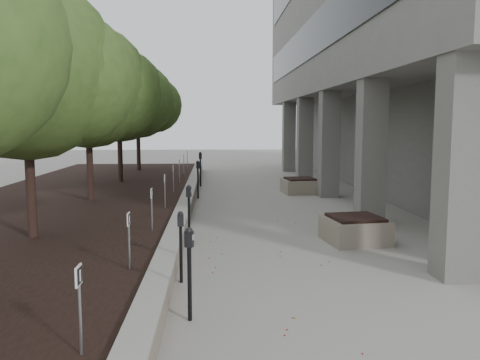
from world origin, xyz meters
name	(u,v)px	position (x,y,z in m)	size (l,w,h in m)	color
ground	(275,301)	(0.00, 0.00, 0.00)	(90.00, 90.00, 0.00)	gray
retaining_wall	(188,199)	(-1.82, 9.00, 0.25)	(0.39, 26.00, 0.50)	gray
planting_bed	(77,202)	(-5.50, 9.00, 0.20)	(7.00, 26.00, 0.40)	black
brutalist_building	(467,8)	(9.50, 13.00, 7.50)	(13.10, 26.00, 15.00)	slate
crabapple_tree_2	(27,108)	(-4.80, 3.00, 3.12)	(4.60, 4.00, 5.44)	#33501E
crabapple_tree_3	(88,113)	(-4.80, 8.00, 3.12)	(4.60, 4.00, 5.44)	#33501E
crabapple_tree_4	(119,115)	(-4.80, 13.00, 3.12)	(4.60, 4.00, 5.44)	#33501E
crabapple_tree_5	(138,117)	(-4.80, 18.00, 3.12)	(4.60, 4.00, 5.44)	#33501E
parking_sign_1	(80,310)	(-2.35, -2.50, 0.88)	(0.04, 0.22, 0.96)	black
parking_sign_2	(129,241)	(-2.35, 0.50, 0.88)	(0.04, 0.22, 0.96)	black
parking_sign_3	(152,209)	(-2.35, 3.50, 0.88)	(0.04, 0.22, 0.96)	black
parking_sign_4	(165,191)	(-2.35, 6.50, 0.88)	(0.04, 0.22, 0.96)	black
parking_sign_5	(173,179)	(-2.35, 9.50, 0.88)	(0.04, 0.22, 0.96)	black
parking_sign_6	(179,171)	(-2.35, 12.50, 0.88)	(0.04, 0.22, 0.96)	black
parking_sign_7	(184,165)	(-2.35, 15.50, 0.88)	(0.04, 0.22, 0.96)	black
parking_sign_8	(187,160)	(-2.35, 18.50, 0.88)	(0.04, 0.22, 0.96)	black
parking_meter_1	(189,274)	(-1.31, -0.69, 0.68)	(0.13, 0.10, 1.35)	black
parking_meter_2	(181,247)	(-1.54, 1.02, 0.64)	(0.13, 0.09, 1.28)	black
parking_meter_3	(189,213)	(-1.55, 4.05, 0.68)	(0.13, 0.10, 1.36)	black
parking_meter_4	(198,180)	(-1.55, 10.79, 0.71)	(0.14, 0.10, 1.43)	black
parking_meter_5	(200,169)	(-1.55, 14.37, 0.77)	(0.15, 0.11, 1.54)	black
planter_front	(355,229)	(2.37, 3.79, 0.31)	(1.34, 1.34, 0.63)	gray
planter_back	(300,186)	(2.49, 11.98, 0.31)	(1.33, 1.33, 0.62)	gray
berry_scatter	(247,232)	(-0.10, 5.00, 0.01)	(3.30, 14.10, 0.02)	maroon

